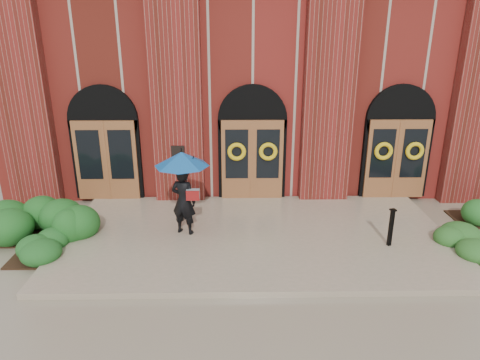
{
  "coord_description": "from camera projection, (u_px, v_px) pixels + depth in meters",
  "views": [
    {
      "loc": [
        -0.58,
        -9.96,
        5.22
      ],
      "look_at": [
        -0.4,
        1.0,
        1.35
      ],
      "focal_mm": 32.0,
      "sensor_mm": 36.0,
      "label": 1
    }
  ],
  "objects": [
    {
      "name": "hedge_wall_left",
      "position": [
        61.0,
        219.0,
        11.39
      ],
      "size": [
        3.38,
        1.35,
        0.87
      ],
      "primitive_type": "ellipsoid",
      "color": "#1B531C",
      "rests_on": "ground"
    },
    {
      "name": "metal_post",
      "position": [
        391.0,
        227.0,
        10.46
      ],
      "size": [
        0.16,
        0.16,
        0.97
      ],
      "rotation": [
        0.0,
        0.0,
        0.22
      ],
      "color": "black",
      "rests_on": "landing"
    },
    {
      "name": "man_with_umbrella",
      "position": [
        183.0,
        177.0,
        10.78
      ],
      "size": [
        1.77,
        1.77,
        2.21
      ],
      "rotation": [
        0.0,
        0.0,
        2.8
      ],
      "color": "black",
      "rests_on": "landing"
    },
    {
      "name": "hedge_front_left",
      "position": [
        49.0,
        244.0,
        10.44
      ],
      "size": [
        1.53,
        1.31,
        0.54
      ],
      "primitive_type": "ellipsoid",
      "color": "#1C511C",
      "rests_on": "ground"
    },
    {
      "name": "church_building",
      "position": [
        247.0,
        72.0,
        18.26
      ],
      "size": [
        16.2,
        12.53,
        7.0
      ],
      "color": "maroon",
      "rests_on": "ground"
    },
    {
      "name": "landing",
      "position": [
        256.0,
        236.0,
        11.25
      ],
      "size": [
        10.0,
        5.3,
        0.15
      ],
      "primitive_type": "cube",
      "color": "tan",
      "rests_on": "ground"
    },
    {
      "name": "hedge_front_right",
      "position": [
        471.0,
        242.0,
        10.57
      ],
      "size": [
        1.41,
        1.21,
        0.5
      ],
      "primitive_type": "ellipsoid",
      "color": "#27581F",
      "rests_on": "ground"
    },
    {
      "name": "ground",
      "position": [
        256.0,
        241.0,
        11.14
      ],
      "size": [
        90.0,
        90.0,
        0.0
      ],
      "primitive_type": "plane",
      "color": "gray",
      "rests_on": "ground"
    }
  ]
}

